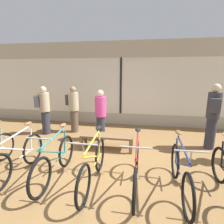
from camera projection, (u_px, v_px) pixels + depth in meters
ground_plane at (100, 171)px, 3.75m from camera, size 24.00×24.00×0.00m
shop_back_wall at (121, 83)px, 6.75m from camera, size 12.00×0.08×3.20m
bicycle_left at (18, 157)px, 3.53m from camera, size 0.46×1.72×1.03m
bicycle_center_left at (55, 160)px, 3.42m from camera, size 0.46×1.72×1.03m
bicycle_center at (93, 165)px, 3.23m from camera, size 0.46×1.76×1.03m
bicycle_center_right at (136, 168)px, 3.14m from camera, size 0.46×1.74×1.02m
bicycle_right at (180, 173)px, 2.99m from camera, size 0.46×1.72×1.02m
display_bench at (107, 137)px, 4.75m from camera, size 1.40×0.44×0.41m
customer_near_rack at (101, 114)px, 5.30m from camera, size 0.47×0.47×1.56m
customer_by_window at (213, 115)px, 4.64m from camera, size 0.42×0.54×1.78m
customer_mid_floor at (73, 108)px, 6.03m from camera, size 0.56×0.50×1.60m
customer_near_bench at (44, 109)px, 5.81m from camera, size 0.56×0.52×1.62m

